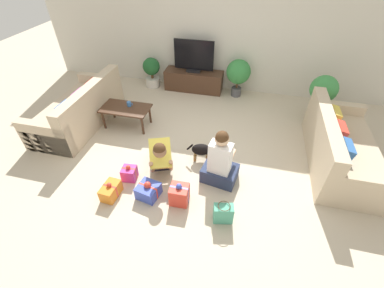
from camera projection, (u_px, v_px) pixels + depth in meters
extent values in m
plane|color=beige|center=(191.00, 155.00, 4.47)|extent=(16.00, 16.00, 0.00)
cube|color=beige|center=(220.00, 32.00, 5.60)|extent=(8.40, 0.06, 2.60)
cube|color=#C6B293|center=(79.00, 113.00, 5.12)|extent=(0.95, 2.04, 0.42)
cube|color=#C6B293|center=(90.00, 97.00, 4.78)|extent=(0.20, 2.04, 0.42)
cube|color=#C6B293|center=(101.00, 87.00, 5.76)|extent=(0.95, 0.16, 0.60)
cube|color=#C6B293|center=(46.00, 138.00, 4.36)|extent=(0.95, 0.16, 0.60)
cube|color=red|center=(94.00, 87.00, 5.20)|extent=(0.18, 0.34, 0.32)
cube|color=#9E4293|center=(82.00, 98.00, 4.86)|extent=(0.18, 0.34, 0.32)
cube|color=#3366AD|center=(67.00, 111.00, 4.51)|extent=(0.18, 0.34, 0.32)
cube|color=#C6B293|center=(341.00, 153.00, 4.21)|extent=(0.95, 2.04, 0.42)
cube|color=#C6B293|center=(325.00, 129.00, 4.01)|extent=(0.20, 2.04, 0.42)
cube|color=#C6B293|center=(357.00, 193.00, 3.45)|extent=(0.95, 0.16, 0.60)
cube|color=#C6B293|center=(333.00, 117.00, 4.85)|extent=(0.95, 0.16, 0.60)
cube|color=#3366AD|center=(344.00, 152.00, 3.67)|extent=(0.18, 0.34, 0.32)
cube|color=red|center=(338.00, 133.00, 4.01)|extent=(0.18, 0.34, 0.32)
cube|color=#EACC4C|center=(333.00, 118.00, 4.35)|extent=(0.18, 0.34, 0.32)
cube|color=#472D1E|center=(125.00, 108.00, 4.91)|extent=(0.92, 0.51, 0.03)
cylinder|color=#472D1E|center=(104.00, 120.00, 4.97)|extent=(0.04, 0.04, 0.38)
cylinder|color=#472D1E|center=(143.00, 126.00, 4.82)|extent=(0.04, 0.04, 0.38)
cylinder|color=#472D1E|center=(113.00, 109.00, 5.26)|extent=(0.04, 0.04, 0.38)
cylinder|color=#472D1E|center=(150.00, 114.00, 5.12)|extent=(0.04, 0.04, 0.38)
cube|color=#472D1E|center=(194.00, 81.00, 6.17)|extent=(1.37, 0.42, 0.47)
cube|color=black|center=(194.00, 70.00, 6.00)|extent=(0.32, 0.20, 0.05)
cube|color=black|center=(194.00, 55.00, 5.77)|extent=(0.91, 0.03, 0.67)
cylinder|color=beige|center=(153.00, 82.00, 6.40)|extent=(0.34, 0.34, 0.22)
cylinder|color=brown|center=(152.00, 76.00, 6.29)|extent=(0.06, 0.06, 0.12)
sphere|color=#1E5628|center=(151.00, 66.00, 6.14)|extent=(0.41, 0.41, 0.41)
cylinder|color=#A36042|center=(316.00, 111.00, 5.32)|extent=(0.26, 0.26, 0.26)
cylinder|color=brown|center=(319.00, 102.00, 5.18)|extent=(0.05, 0.05, 0.16)
sphere|color=#3D8E47|center=(324.00, 89.00, 4.99)|extent=(0.53, 0.53, 0.53)
cylinder|color=#4C4C51|center=(236.00, 92.00, 6.03)|extent=(0.23, 0.23, 0.20)
cylinder|color=brown|center=(237.00, 85.00, 5.91)|extent=(0.04, 0.04, 0.16)
sphere|color=#337F3D|center=(238.00, 72.00, 5.71)|extent=(0.54, 0.54, 0.54)
cube|color=#23232D|center=(161.00, 155.00, 4.26)|extent=(0.42, 0.51, 0.28)
cube|color=gold|center=(160.00, 154.00, 3.87)|extent=(0.47, 0.55, 0.44)
sphere|color=#8E6647|center=(160.00, 151.00, 3.61)|extent=(0.20, 0.20, 0.20)
sphere|color=#472D19|center=(159.00, 149.00, 3.59)|extent=(0.18, 0.18, 0.18)
cylinder|color=#8E6647|center=(152.00, 167.00, 3.89)|extent=(0.15, 0.26, 0.38)
cylinder|color=#8E6647|center=(171.00, 165.00, 3.92)|extent=(0.15, 0.26, 0.38)
cube|color=#283351|center=(220.00, 173.00, 3.98)|extent=(0.58, 0.48, 0.24)
cube|color=white|center=(220.00, 158.00, 3.70)|extent=(0.35, 0.25, 0.50)
sphere|color=beige|center=(222.00, 139.00, 3.49)|extent=(0.20, 0.20, 0.20)
sphere|color=#472D19|center=(222.00, 137.00, 3.46)|extent=(0.19, 0.19, 0.19)
cylinder|color=beige|center=(232.00, 155.00, 3.85)|extent=(0.10, 0.27, 0.06)
cylinder|color=beige|center=(216.00, 151.00, 3.93)|extent=(0.10, 0.27, 0.06)
ellipsoid|color=black|center=(201.00, 150.00, 4.26)|extent=(0.35, 0.23, 0.20)
sphere|color=black|center=(214.00, 148.00, 4.21)|extent=(0.17, 0.17, 0.17)
sphere|color=olive|center=(218.00, 149.00, 4.22)|extent=(0.08, 0.08, 0.08)
cylinder|color=black|center=(190.00, 147.00, 4.25)|extent=(0.12, 0.05, 0.13)
cylinder|color=olive|center=(207.00, 159.00, 4.31)|extent=(0.04, 0.04, 0.12)
cylinder|color=olive|center=(207.00, 155.00, 4.40)|extent=(0.04, 0.04, 0.12)
cylinder|color=olive|center=(195.00, 158.00, 4.33)|extent=(0.04, 0.04, 0.12)
cylinder|color=olive|center=(195.00, 154.00, 4.41)|extent=(0.04, 0.04, 0.12)
cube|color=#3D51BC|center=(148.00, 191.00, 3.73)|extent=(0.35, 0.35, 0.20)
cube|color=red|center=(148.00, 191.00, 3.73)|extent=(0.30, 0.09, 0.20)
sphere|color=red|center=(147.00, 185.00, 3.65)|extent=(0.10, 0.10, 0.10)
cube|color=#CC3389|center=(129.00, 173.00, 3.99)|extent=(0.23, 0.22, 0.21)
cube|color=red|center=(129.00, 173.00, 3.99)|extent=(0.22, 0.05, 0.22)
sphere|color=red|center=(128.00, 167.00, 3.91)|extent=(0.07, 0.07, 0.07)
cube|color=orange|center=(111.00, 191.00, 3.73)|extent=(0.23, 0.34, 0.21)
cube|color=red|center=(111.00, 191.00, 3.73)|extent=(0.21, 0.04, 0.21)
sphere|color=red|center=(109.00, 185.00, 3.65)|extent=(0.07, 0.07, 0.07)
cube|color=red|center=(179.00, 194.00, 3.62)|extent=(0.27, 0.25, 0.30)
cube|color=#3D51BC|center=(179.00, 194.00, 3.62)|extent=(0.26, 0.04, 0.30)
sphere|color=#3D51BC|center=(179.00, 186.00, 3.51)|extent=(0.08, 0.08, 0.08)
cube|color=#4CA384|center=(223.00, 214.00, 3.39)|extent=(0.28, 0.19, 0.28)
torus|color=#4C3823|center=(224.00, 206.00, 3.28)|extent=(0.20, 0.20, 0.01)
cylinder|color=#386BAD|center=(129.00, 104.00, 4.91)|extent=(0.08, 0.08, 0.09)
torus|color=#386BAD|center=(131.00, 104.00, 4.90)|extent=(0.06, 0.01, 0.06)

